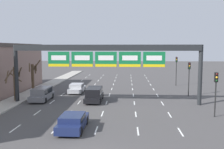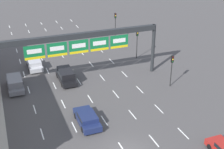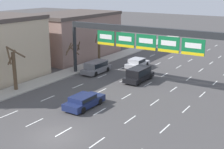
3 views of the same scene
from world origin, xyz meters
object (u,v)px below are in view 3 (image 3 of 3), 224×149
at_px(suv_grey, 96,66).
at_px(car_navy, 84,101).
at_px(sign_gantry, 147,38).
at_px(tree_bare_closest, 100,46).
at_px(car_silver, 137,63).
at_px(tree_bare_furthest, 74,53).
at_px(tree_bare_third, 14,67).
at_px(suv_black, 139,74).

bearing_deg(suv_grey, car_navy, -59.87).
xyz_separation_m(sign_gantry, suv_grey, (-8.10, 1.27, -4.76)).
distance_m(suv_grey, tree_bare_closest, 6.11).
height_order(sign_gantry, tree_bare_closest, sign_gantry).
bearing_deg(car_silver, sign_gantry, -54.46).
bearing_deg(tree_bare_furthest, tree_bare_third, -90.79).
xyz_separation_m(sign_gantry, car_silver, (-4.85, 6.79, -4.94)).
height_order(suv_black, car_silver, suv_black).
bearing_deg(tree_bare_furthest, suv_black, 3.98).
distance_m(car_navy, suv_grey, 12.42).
height_order(suv_grey, tree_bare_furthest, tree_bare_furthest).
xyz_separation_m(suv_black, tree_bare_third, (-9.74, -10.82, 1.77)).
distance_m(suv_black, tree_bare_furthest, 9.75).
distance_m(sign_gantry, tree_bare_furthest, 11.62).
relative_size(suv_grey, tree_bare_furthest, 1.13).
height_order(suv_grey, tree_bare_closest, tree_bare_closest).
bearing_deg(sign_gantry, suv_black, 143.78).
height_order(sign_gantry, car_navy, sign_gantry).
xyz_separation_m(car_silver, tree_bare_third, (-6.46, -16.46, 1.98)).
relative_size(sign_gantry, tree_bare_furthest, 5.35).
bearing_deg(tree_bare_third, sign_gantry, 40.53).
height_order(suv_black, tree_bare_closest, tree_bare_closest).
distance_m(suv_black, car_silver, 6.53).
distance_m(tree_bare_third, tree_bare_furthest, 10.16).
height_order(car_silver, tree_bare_third, tree_bare_third).
height_order(suv_grey, tree_bare_third, tree_bare_third).
relative_size(sign_gantry, tree_bare_closest, 4.69).
relative_size(suv_black, tree_bare_third, 0.94).
relative_size(suv_grey, tree_bare_closest, 0.99).
xyz_separation_m(sign_gantry, car_navy, (-1.87, -9.46, -4.98)).
bearing_deg(suv_grey, suv_black, -1.05).
height_order(car_navy, suv_black, suv_black).
bearing_deg(tree_bare_furthest, tree_bare_closest, 89.33).
xyz_separation_m(car_navy, suv_grey, (-6.23, 10.74, 0.22)).
distance_m(tree_bare_closest, tree_bare_third, 16.01).
xyz_separation_m(car_navy, suv_black, (0.30, 10.62, 0.25)).
bearing_deg(car_navy, tree_bare_furthest, 133.07).
distance_m(car_navy, tree_bare_closest, 18.39).
bearing_deg(sign_gantry, car_navy, -101.19).
relative_size(tree_bare_closest, tree_bare_third, 0.90).
distance_m(car_silver, tree_bare_furthest, 9.10).
distance_m(tree_bare_closest, tree_bare_furthest, 5.86).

